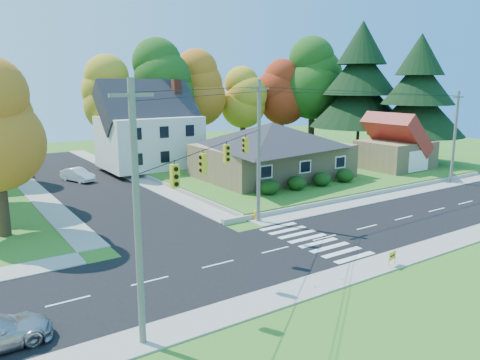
{
  "coord_description": "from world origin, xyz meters",
  "views": [
    {
      "loc": [
        -20.44,
        -20.79,
        9.86
      ],
      "look_at": [
        -1.2,
        8.0,
        2.55
      ],
      "focal_mm": 35.0,
      "sensor_mm": 36.0,
      "label": 1
    }
  ],
  "objects": [
    {
      "name": "ground",
      "position": [
        0.0,
        0.0,
        0.0
      ],
      "size": [
        120.0,
        120.0,
        0.0
      ],
      "primitive_type": "plane",
      "color": "#3D7923"
    },
    {
      "name": "road_main",
      "position": [
        0.0,
        0.0,
        0.01
      ],
      "size": [
        90.0,
        8.0,
        0.02
      ],
      "primitive_type": "cube",
      "color": "black",
      "rests_on": "ground"
    },
    {
      "name": "road_cross",
      "position": [
        -8.0,
        26.0,
        0.01
      ],
      "size": [
        8.0,
        44.0,
        0.02
      ],
      "primitive_type": "cube",
      "color": "black",
      "rests_on": "ground"
    },
    {
      "name": "sidewalk_north",
      "position": [
        0.0,
        5.0,
        0.04
      ],
      "size": [
        90.0,
        2.0,
        0.08
      ],
      "primitive_type": "cube",
      "color": "#9C9A90",
      "rests_on": "ground"
    },
    {
      "name": "sidewalk_south",
      "position": [
        0.0,
        -5.0,
        0.04
      ],
      "size": [
        90.0,
        2.0,
        0.08
      ],
      "primitive_type": "cube",
      "color": "#9C9A90",
      "rests_on": "ground"
    },
    {
      "name": "lawn",
      "position": [
        13.0,
        21.0,
        0.25
      ],
      "size": [
        30.0,
        30.0,
        0.5
      ],
      "primitive_type": "cube",
      "color": "#3D7923",
      "rests_on": "ground"
    },
    {
      "name": "ranch_house",
      "position": [
        8.0,
        16.0,
        3.27
      ],
      "size": [
        14.6,
        10.6,
        5.4
      ],
      "color": "tan",
      "rests_on": "lawn"
    },
    {
      "name": "colonial_house",
      "position": [
        0.04,
        28.0,
        4.58
      ],
      "size": [
        10.4,
        8.4,
        9.6
      ],
      "color": "silver",
      "rests_on": "lawn"
    },
    {
      "name": "garage",
      "position": [
        22.0,
        11.99,
        2.84
      ],
      "size": [
        7.3,
        6.3,
        4.6
      ],
      "color": "tan",
      "rests_on": "lawn"
    },
    {
      "name": "hedge_row",
      "position": [
        7.5,
        9.8,
        1.14
      ],
      "size": [
        10.7,
        1.7,
        1.27
      ],
      "color": "#163A10",
      "rests_on": "lawn"
    },
    {
      "name": "traffic_infrastructure",
      "position": [
        -0.15,
        1.35,
        5.15
      ],
      "size": [
        38.1,
        10.66,
        10.0
      ],
      "color": "#666059",
      "rests_on": "ground"
    },
    {
      "name": "tree_lot_0",
      "position": [
        -2.0,
        34.0,
        8.31
      ],
      "size": [
        6.72,
        6.72,
        12.51
      ],
      "color": "#3F2A19",
      "rests_on": "lawn"
    },
    {
      "name": "tree_lot_1",
      "position": [
        4.0,
        33.0,
        9.61
      ],
      "size": [
        7.84,
        7.84,
        14.6
      ],
      "color": "#3F2A19",
      "rests_on": "lawn"
    },
    {
      "name": "tree_lot_2",
      "position": [
        10.0,
        34.0,
        8.96
      ],
      "size": [
        7.28,
        7.28,
        13.56
      ],
      "color": "#3F2A19",
      "rests_on": "lawn"
    },
    {
      "name": "tree_lot_3",
      "position": [
        16.0,
        33.0,
        7.65
      ],
      "size": [
        6.16,
        6.16,
        11.47
      ],
      "color": "#3F2A19",
      "rests_on": "lawn"
    },
    {
      "name": "tree_lot_4",
      "position": [
        22.0,
        32.0,
        8.31
      ],
      "size": [
        6.72,
        6.72,
        12.51
      ],
      "color": "#3F2A19",
      "rests_on": "lawn"
    },
    {
      "name": "tree_lot_5",
      "position": [
        26.0,
        30.0,
        10.27
      ],
      "size": [
        8.4,
        8.4,
        15.64
      ],
      "color": "#3F2A19",
      "rests_on": "lawn"
    },
    {
      "name": "conifer_east_a",
      "position": [
        27.0,
        22.0,
        9.39
      ],
      "size": [
        12.8,
        12.8,
        16.96
      ],
      "color": "#3F2A19",
      "rests_on": "lawn"
    },
    {
      "name": "conifer_east_b",
      "position": [
        28.0,
        14.0,
        8.28
      ],
      "size": [
        11.2,
        11.2,
        14.84
      ],
      "color": "#3F2A19",
      "rests_on": "lawn"
    },
    {
      "name": "white_car",
      "position": [
        -8.43,
        26.51,
        0.68
      ],
      "size": [
        2.76,
        4.26,
        1.33
      ],
      "primitive_type": "imported",
      "rotation": [
        0.0,
        0.0,
        0.37
      ],
      "color": "white",
      "rests_on": "road_cross"
    },
    {
      "name": "fire_hydrant",
      "position": [
        -1.39,
        5.66,
        0.37
      ],
      "size": [
        0.44,
        0.35,
        0.78
      ],
      "color": "yellow",
      "rests_on": "ground"
    },
    {
      "name": "yard_sign",
      "position": [
        -0.3,
        -5.52,
        0.61
      ],
      "size": [
        0.68,
        0.17,
        0.86
      ],
      "color": "black",
      "rests_on": "ground"
    }
  ]
}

